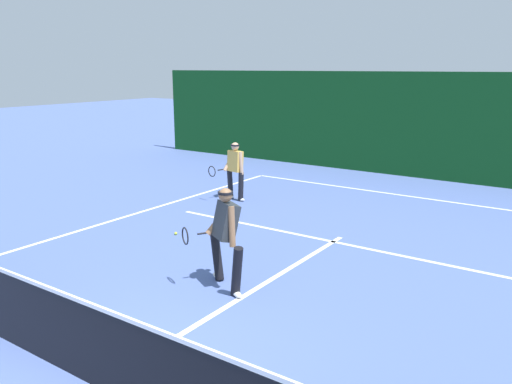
% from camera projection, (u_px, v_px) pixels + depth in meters
% --- Properties ---
extents(court_line_baseline_far, '(9.95, 0.10, 0.01)m').
position_uv_depth(court_line_baseline_far, '(408.00, 196.00, 14.51)').
color(court_line_baseline_far, white).
rests_on(court_line_baseline_far, ground_plane).
extents(court_line_service, '(8.11, 0.10, 0.01)m').
position_uv_depth(court_line_service, '(333.00, 242.00, 10.73)').
color(court_line_service, white).
rests_on(court_line_service, ground_plane).
extents(court_line_centre, '(0.10, 6.40, 0.01)m').
position_uv_depth(court_line_centre, '(255.00, 289.00, 8.45)').
color(court_line_centre, white).
rests_on(court_line_centre, ground_plane).
extents(tennis_net, '(10.90, 0.09, 1.11)m').
position_uv_depth(tennis_net, '(92.00, 344.00, 5.76)').
color(tennis_net, '#1E4723').
rests_on(tennis_net, ground_plane).
extents(player_near, '(1.20, 0.82, 1.68)m').
position_uv_depth(player_near, '(225.00, 233.00, 8.32)').
color(player_near, black).
rests_on(player_near, ground_plane).
extents(player_far, '(0.88, 0.84, 1.57)m').
position_uv_depth(player_far, '(235.00, 169.00, 13.93)').
color(player_far, black).
rests_on(player_far, ground_plane).
extents(tennis_ball, '(0.07, 0.07, 0.07)m').
position_uv_depth(tennis_ball, '(176.00, 233.00, 11.17)').
color(tennis_ball, '#D1E033').
rests_on(tennis_ball, ground_plane).
extents(back_fence_windscreen, '(22.60, 0.12, 3.39)m').
position_uv_depth(back_fence_windscreen, '(440.00, 127.00, 16.25)').
color(back_fence_windscreen, '#0F4219').
rests_on(back_fence_windscreen, ground_plane).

